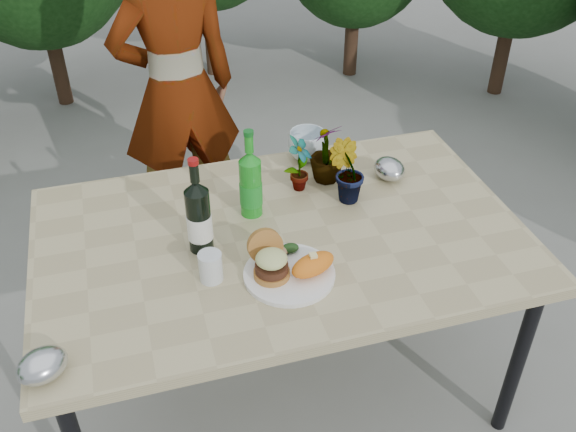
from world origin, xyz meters
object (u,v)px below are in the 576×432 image
object	(u,v)px
dinner_plate	(289,274)
wine_bottle	(199,217)
person	(177,90)
patio_table	(281,247)

from	to	relation	value
dinner_plate	wine_bottle	distance (m)	0.33
dinner_plate	person	size ratio (longest dim) A/B	0.18
dinner_plate	person	bearing A→B (deg)	96.39
patio_table	person	bearing A→B (deg)	99.24
patio_table	dinner_plate	distance (m)	0.22
patio_table	dinner_plate	bearing A→B (deg)	-99.01
patio_table	person	xyz separation A→B (m)	(-0.18, 1.11, 0.09)
dinner_plate	patio_table	bearing A→B (deg)	80.99
wine_bottle	person	distance (m)	1.11
patio_table	dinner_plate	size ratio (longest dim) A/B	5.71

